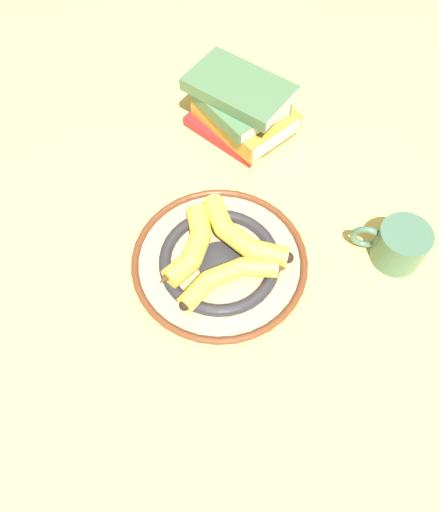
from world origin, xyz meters
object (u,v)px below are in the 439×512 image
object	(u,v)px
banana_c	(229,276)
book_stack	(242,109)
banana_b	(239,234)
decorative_bowl	(220,262)
coffee_mug	(399,244)
banana_a	(192,247)

from	to	relation	value
banana_c	book_stack	distance (m)	0.40
banana_b	book_stack	xyz separation A→B (m)	(0.26, -0.18, 0.01)
banana_b	banana_c	world-z (taller)	banana_b
decorative_bowl	coffee_mug	xyz separation A→B (m)	(-0.15, -0.29, 0.02)
decorative_bowl	banana_b	xyz separation A→B (m)	(0.01, -0.05, 0.04)
book_stack	decorative_bowl	bearing A→B (deg)	-54.77
banana_a	banana_b	bearing A→B (deg)	-54.28
coffee_mug	decorative_bowl	bearing A→B (deg)	20.28
decorative_bowl	book_stack	xyz separation A→B (m)	(0.27, -0.23, 0.04)
book_stack	banana_b	bearing A→B (deg)	-49.20
book_stack	coffee_mug	xyz separation A→B (m)	(-0.42, -0.06, -0.02)
banana_a	book_stack	world-z (taller)	book_stack
banana_b	coffee_mug	xyz separation A→B (m)	(-0.17, -0.24, -0.01)
book_stack	coffee_mug	world-z (taller)	book_stack
banana_b	banana_c	bearing A→B (deg)	-59.78
banana_a	banana_b	world-z (taller)	banana_a
banana_a	coffee_mug	bearing A→B (deg)	-70.54
banana_a	banana_b	distance (m)	0.09
decorative_bowl	book_stack	distance (m)	0.35
decorative_bowl	banana_a	world-z (taller)	banana_a
decorative_bowl	coffee_mug	world-z (taller)	coffee_mug
decorative_bowl	banana_a	distance (m)	0.06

